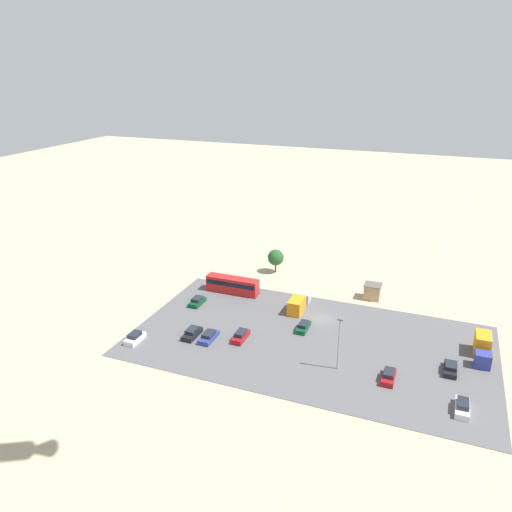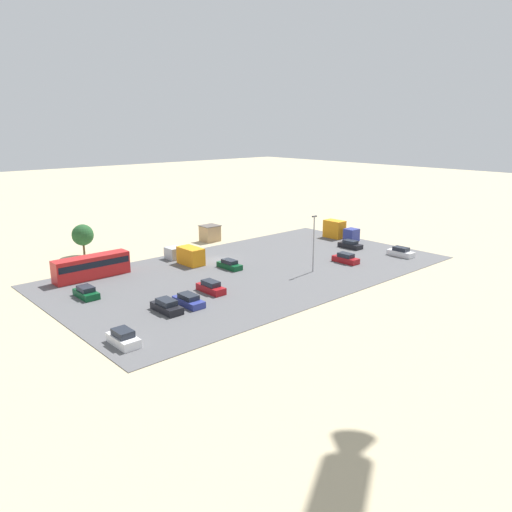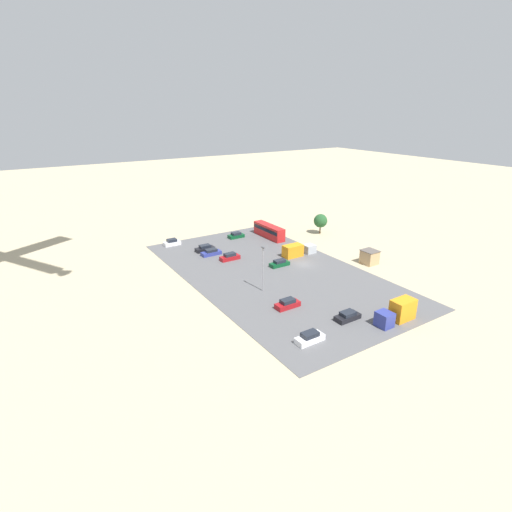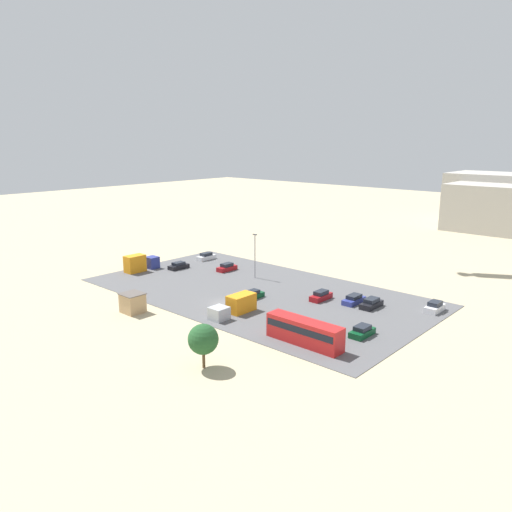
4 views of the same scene
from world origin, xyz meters
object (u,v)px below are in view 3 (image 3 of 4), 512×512
object	(u,v)px
parked_truck_1	(297,250)
shed_building	(369,257)
parked_car_4	(348,316)
parked_car_6	(288,304)
parked_car_8	(280,263)
bus	(269,231)
parked_car_3	(205,248)
parked_car_5	(310,338)
parked_truck_0	(398,312)
parked_car_1	(230,257)
parked_car_0	(211,252)
parked_car_7	(236,235)
parked_car_2	(172,243)

from	to	relation	value
parked_truck_1	shed_building	bearing A→B (deg)	39.07
parked_car_4	parked_car_6	bearing A→B (deg)	-146.62
parked_car_8	parked_truck_1	size ratio (longest dim) A/B	0.53
parked_car_8	parked_car_4	bearing A→B (deg)	-9.97
parked_car_6	bus	bearing A→B (deg)	-29.79
bus	parked_car_6	distance (m)	40.31
parked_car_3	parked_car_4	distance (m)	43.28
parked_car_5	parked_truck_0	distance (m)	16.28
parked_car_3	parked_truck_1	size ratio (longest dim) A/B	0.54
parked_car_3	bus	bearing A→B (deg)	92.19
bus	parked_car_8	world-z (taller)	bus
parked_car_1	parked_car_5	world-z (taller)	parked_car_1
parked_car_3	parked_car_5	bearing A→B (deg)	-5.64
parked_car_0	parked_car_8	distance (m)	17.29
parked_car_5	parked_car_8	distance (m)	30.46
parked_car_1	parked_car_7	size ratio (longest dim) A/B	1.08
bus	parked_car_0	size ratio (longest dim) A/B	2.38
shed_building	bus	distance (m)	29.10
parked_car_5	parked_car_7	bearing A→B (deg)	162.12
parked_car_4	parked_car_6	size ratio (longest dim) A/B	0.99
parked_truck_0	parked_car_7	bearing A→B (deg)	-0.09
parked_car_4	parked_car_7	xyz separation A→B (m)	(48.07, -6.54, 0.02)
bus	parked_car_1	bearing A→B (deg)	28.14
parked_car_7	parked_truck_0	bearing A→B (deg)	-0.09
parked_car_7	parked_car_3	bearing A→B (deg)	-66.39
parked_car_7	parked_truck_0	size ratio (longest dim) A/B	0.57
parked_car_7	parked_truck_1	bearing A→B (deg)	15.39
parked_car_4	parked_car_6	world-z (taller)	parked_car_6
shed_building	parked_truck_1	bearing A→B (deg)	39.07
parked_car_2	parked_truck_1	distance (m)	31.96
parked_car_7	parked_car_4	bearing A→B (deg)	-7.75
parked_car_5	shed_building	bearing A→B (deg)	118.85
parked_car_3	parked_truck_0	size ratio (longest dim) A/B	0.62
parked_car_2	parked_car_4	xyz separation A→B (m)	(-51.46, -10.25, -0.09)
parked_car_4	parked_car_8	distance (m)	25.67
bus	parked_car_8	bearing A→B (deg)	61.97
parked_truck_1	parked_car_4	bearing A→B (deg)	-22.75
parked_truck_1	parked_truck_0	bearing A→B (deg)	-9.39
parked_truck_0	parked_car_0	bearing A→B (deg)	14.57
parked_car_7	parked_truck_1	xyz separation A→B (m)	(-19.60, -5.40, 0.66)
parked_car_8	shed_building	bearing A→B (deg)	61.83
parked_car_6	parked_truck_0	bearing A→B (deg)	-137.70
parked_car_1	parked_car_3	world-z (taller)	parked_car_1
parked_car_1	parked_car_8	distance (m)	11.82
parked_car_0	parked_car_4	size ratio (longest dim) A/B	1.06
parked_car_1	parked_car_3	distance (m)	8.72
parked_car_0	parked_truck_1	size ratio (longest dim) A/B	0.55
parked_car_8	parked_truck_1	xyz separation A→B (m)	(3.18, -7.49, 0.69)
parked_car_4	parked_car_0	bearing A→B (deg)	-172.70
parked_car_4	parked_car_8	size ratio (longest dim) A/B	0.98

